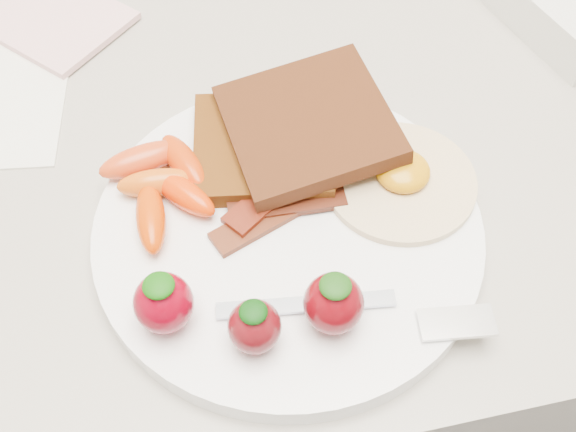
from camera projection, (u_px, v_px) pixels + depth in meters
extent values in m
cube|color=gray|center=(285.00, 332.00, 0.97)|extent=(2.00, 0.60, 0.90)
cylinder|color=white|center=(288.00, 232.00, 0.50)|extent=(0.27, 0.27, 0.02)
cube|color=#4A2C08|center=(262.00, 147.00, 0.53)|extent=(0.11, 0.11, 0.01)
cube|color=black|center=(308.00, 124.00, 0.52)|extent=(0.13, 0.13, 0.03)
cylinder|color=#F7EBCF|center=(400.00, 181.00, 0.52)|extent=(0.12, 0.12, 0.01)
ellipsoid|color=#CD8308|center=(403.00, 171.00, 0.51)|extent=(0.04, 0.04, 0.02)
cube|color=#3A100D|center=(267.00, 218.00, 0.50)|extent=(0.08, 0.05, 0.00)
cube|color=black|center=(287.00, 203.00, 0.50)|extent=(0.08, 0.02, 0.00)
cube|color=#4E0607|center=(273.00, 192.00, 0.51)|extent=(0.08, 0.07, 0.00)
ellipsoid|color=#D2550E|center=(157.00, 183.00, 0.51)|extent=(0.06, 0.02, 0.02)
ellipsoid|color=#DD3401|center=(183.00, 193.00, 0.50)|extent=(0.05, 0.06, 0.02)
ellipsoid|color=#C83800|center=(151.00, 218.00, 0.49)|extent=(0.02, 0.06, 0.02)
ellipsoid|color=#C43305|center=(184.00, 162.00, 0.52)|extent=(0.04, 0.06, 0.02)
ellipsoid|color=red|center=(142.00, 159.00, 0.52)|extent=(0.07, 0.03, 0.02)
ellipsoid|color=maroon|center=(164.00, 303.00, 0.44)|extent=(0.04, 0.04, 0.04)
ellipsoid|color=#0E4A06|center=(158.00, 285.00, 0.42)|extent=(0.02, 0.02, 0.01)
ellipsoid|color=#590A10|center=(254.00, 327.00, 0.43)|extent=(0.03, 0.03, 0.04)
ellipsoid|color=#083307|center=(253.00, 312.00, 0.42)|extent=(0.02, 0.02, 0.01)
ellipsoid|color=#61040B|center=(334.00, 304.00, 0.44)|extent=(0.04, 0.04, 0.04)
ellipsoid|color=#15400C|center=(335.00, 286.00, 0.42)|extent=(0.02, 0.02, 0.01)
cube|color=#ADB5C7|center=(306.00, 304.00, 0.46)|extent=(0.11, 0.03, 0.00)
cube|color=silver|center=(457.00, 323.00, 0.45)|extent=(0.05, 0.03, 0.00)
cube|color=beige|center=(45.00, 15.00, 0.65)|extent=(0.17, 0.17, 0.01)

